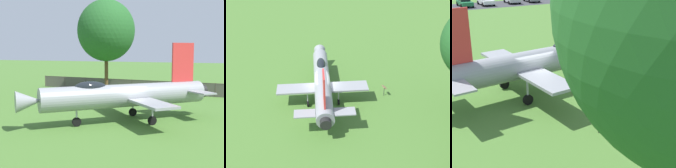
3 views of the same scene
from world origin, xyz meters
TOP-DOWN VIEW (x-y plane):
  - ground_plane at (0.00, 0.00)m, footprint 200.00×200.00m
  - display_jet at (-0.24, 0.26)m, footprint 11.15×11.70m
  - info_plaque at (4.62, 4.19)m, footprint 0.72×0.68m

SIDE VIEW (x-z plane):
  - ground_plane at x=0.00m, z-range 0.00..0.00m
  - info_plaque at x=4.62m, z-range 0.28..1.43m
  - display_jet at x=-0.24m, z-range -0.84..4.64m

